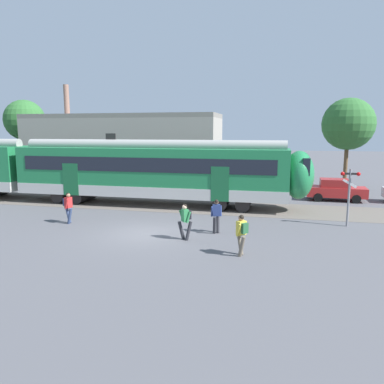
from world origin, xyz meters
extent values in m
plane|color=#515156|center=(0.00, 0.00, 0.00)|extent=(160.00, 160.00, 0.00)
cube|color=#605951|center=(-13.20, 6.93, 0.01)|extent=(80.00, 4.40, 0.01)
cube|color=#B7B7B2|center=(-2.20, 6.93, 1.05)|extent=(18.00, 3.06, 0.70)
cube|color=#1E7542|center=(-2.20, 6.93, 2.60)|extent=(18.00, 3.00, 2.40)
cube|color=black|center=(-2.20, 5.41, 2.80)|extent=(16.56, 0.03, 0.90)
cube|color=#165731|center=(2.75, 5.41, 1.75)|extent=(1.10, 0.04, 2.10)
cube|color=#165731|center=(-7.15, 5.41, 1.75)|extent=(1.10, 0.04, 2.10)
cylinder|color=#9C9C97|center=(-2.20, 6.93, 3.98)|extent=(17.64, 0.70, 0.70)
cube|color=black|center=(-4.90, 6.93, 4.53)|extent=(0.70, 0.12, 0.40)
cylinder|color=black|center=(4.08, 6.93, 0.45)|extent=(0.90, 2.40, 0.90)
cylinder|color=black|center=(2.68, 6.93, 0.45)|extent=(0.90, 2.40, 0.90)
cylinder|color=black|center=(-7.08, 6.93, 0.45)|extent=(0.90, 2.40, 0.90)
cylinder|color=black|center=(-8.48, 6.93, 0.45)|extent=(0.90, 2.40, 0.90)
ellipsoid|color=#1E7542|center=(7.35, 6.93, 2.25)|extent=(1.80, 2.85, 2.95)
cube|color=black|center=(7.70, 6.93, 2.85)|extent=(0.40, 2.40, 1.00)
cylinder|color=navy|center=(-4.60, 0.90, 0.43)|extent=(0.38, 0.23, 0.87)
cylinder|color=navy|center=(-4.83, 1.14, 0.43)|extent=(0.38, 0.23, 0.87)
cube|color=red|center=(-4.71, 1.02, 1.14)|extent=(0.31, 0.40, 0.56)
cylinder|color=red|center=(-4.74, 1.25, 1.09)|extent=(0.26, 0.14, 0.52)
cylinder|color=red|center=(-4.69, 0.79, 1.09)|extent=(0.26, 0.14, 0.52)
sphere|color=#9E7051|center=(-4.69, 1.02, 1.53)|extent=(0.22, 0.22, 0.22)
sphere|color=black|center=(-4.71, 1.02, 1.56)|extent=(0.20, 0.20, 0.20)
cube|color=navy|center=(-4.89, 1.06, 1.16)|extent=(0.22, 0.31, 0.40)
cylinder|color=#28282D|center=(1.92, -0.56, 0.43)|extent=(0.37, 0.33, 0.87)
cylinder|color=#28282D|center=(2.25, -0.54, 0.43)|extent=(0.37, 0.33, 0.87)
cube|color=#2D7F47|center=(2.08, -0.55, 1.14)|extent=(0.41, 0.43, 0.56)
cylinder|color=#2D7F47|center=(2.28, -0.68, 1.09)|extent=(0.25, 0.22, 0.52)
cylinder|color=#2D7F47|center=(1.89, -0.42, 1.09)|extent=(0.25, 0.22, 0.52)
sphere|color=beige|center=(2.07, -0.56, 1.53)|extent=(0.22, 0.22, 0.22)
sphere|color=black|center=(2.08, -0.55, 1.56)|extent=(0.20, 0.20, 0.20)
cube|color=black|center=(2.23, -0.45, 1.16)|extent=(0.29, 0.32, 0.40)
cylinder|color=#28282D|center=(3.34, 1.03, 0.43)|extent=(0.22, 0.38, 0.87)
cylinder|color=#28282D|center=(3.22, 0.71, 0.43)|extent=(0.22, 0.38, 0.87)
cube|color=navy|center=(3.28, 0.87, 1.14)|extent=(0.40, 0.31, 0.56)
cylinder|color=navy|center=(3.08, 0.74, 1.09)|extent=(0.14, 0.26, 0.52)
cylinder|color=navy|center=(3.48, 1.00, 1.09)|extent=(0.14, 0.26, 0.52)
sphere|color=brown|center=(3.28, 0.89, 1.53)|extent=(0.22, 0.22, 0.22)
sphere|color=black|center=(3.28, 0.87, 1.56)|extent=(0.20, 0.20, 0.20)
cylinder|color=#6B6051|center=(4.72, -2.01, 0.43)|extent=(0.37, 0.34, 0.87)
cylinder|color=#6B6051|center=(4.82, -2.33, 0.43)|extent=(0.37, 0.34, 0.87)
cube|color=gold|center=(4.77, -2.17, 1.14)|extent=(0.42, 0.43, 0.56)
cylinder|color=gold|center=(4.69, -2.39, 1.09)|extent=(0.25, 0.23, 0.52)
cylinder|color=gold|center=(4.85, -1.95, 1.09)|extent=(0.25, 0.23, 0.52)
sphere|color=#9E7051|center=(4.76, -2.16, 1.53)|extent=(0.22, 0.22, 0.22)
sphere|color=black|center=(4.77, -2.17, 1.56)|extent=(0.20, 0.20, 0.20)
cube|color=#235633|center=(4.91, -2.29, 1.16)|extent=(0.30, 0.32, 0.40)
cube|color=#B22323|center=(10.17, 11.23, 0.64)|extent=(4.05, 1.78, 0.68)
cube|color=maroon|center=(10.02, 11.24, 1.26)|extent=(1.95, 1.51, 0.56)
cube|color=black|center=(10.97, 11.20, 1.22)|extent=(0.17, 1.37, 0.48)
cylinder|color=black|center=(11.44, 11.97, 0.30)|extent=(0.61, 0.22, 0.60)
cylinder|color=black|center=(11.39, 10.41, 0.30)|extent=(0.61, 0.22, 0.60)
cylinder|color=black|center=(8.96, 12.05, 0.30)|extent=(0.61, 0.22, 0.60)
cylinder|color=black|center=(8.91, 10.50, 0.30)|extent=(0.61, 0.22, 0.60)
cylinder|color=gray|center=(9.70, 3.70, 1.50)|extent=(0.11, 0.11, 3.00)
cube|color=black|center=(9.70, 3.70, 2.75)|extent=(0.80, 0.10, 0.10)
sphere|color=red|center=(9.32, 3.64, 2.75)|extent=(0.20, 0.20, 0.20)
sphere|color=red|center=(10.08, 3.64, 2.75)|extent=(0.20, 0.20, 0.20)
cube|color=white|center=(9.70, 3.67, 2.25)|extent=(0.72, 0.03, 0.48)
cube|color=gray|center=(-8.25, 16.31, 3.00)|extent=(18.23, 5.00, 6.00)
cube|color=gray|center=(-8.25, 16.31, 6.20)|extent=(18.23, 5.00, 0.40)
cylinder|color=#8C6656|center=(-13.71, 16.31, 7.60)|extent=(0.50, 0.50, 3.20)
cylinder|color=brown|center=(11.57, 16.53, 1.98)|extent=(0.32, 0.32, 3.97)
sphere|color=#2D662D|center=(11.57, 16.53, 5.44)|extent=(4.21, 4.21, 4.21)
cylinder|color=brown|center=(-19.89, 18.28, 2.26)|extent=(0.32, 0.32, 4.52)
sphere|color=#2D662D|center=(-19.89, 18.28, 5.98)|extent=(4.19, 4.19, 4.19)
camera|label=1|loc=(6.09, -16.52, 4.92)|focal=35.00mm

